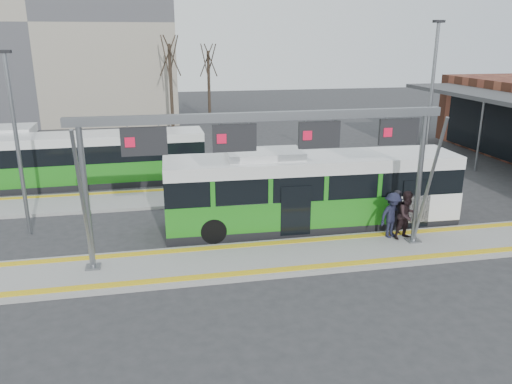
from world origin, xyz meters
TOP-DOWN VIEW (x-y plane):
  - ground at (0.00, 0.00)m, footprint 120.00×120.00m
  - platform_main at (0.00, 0.00)m, footprint 22.00×3.00m
  - platform_second at (-4.00, 8.00)m, footprint 20.00×3.00m
  - tactile_main at (0.00, 0.00)m, footprint 22.00×2.65m
  - tactile_second at (-4.00, 9.15)m, footprint 20.00×0.35m
  - gantry at (-0.35, 0.25)m, footprint 13.00×1.68m
  - apartment_block at (-14.00, 36.00)m, footprint 24.50×12.50m
  - hero_bus at (2.17, 3.07)m, footprint 12.34×2.92m
  - bg_bus_green at (-7.25, 11.50)m, footprint 11.35×2.71m
  - passenger_a at (5.17, 1.10)m, footprint 0.80×0.69m
  - passenger_b at (5.33, 0.62)m, footprint 1.08×0.93m
  - passenger_c at (4.83, 0.87)m, footprint 1.34×1.04m
  - tree_left at (-2.67, 27.60)m, footprint 1.40×1.40m
  - tree_mid at (1.07, 32.36)m, footprint 1.40×1.40m
  - lamp_west at (-9.44, 4.40)m, footprint 0.50×0.25m
  - lamp_east at (8.59, 5.30)m, footprint 0.50×0.25m

SIDE VIEW (x-z plane):
  - ground at x=0.00m, z-range 0.00..0.00m
  - platform_main at x=0.00m, z-range 0.00..0.15m
  - platform_second at x=-4.00m, z-range 0.00..0.15m
  - tactile_main at x=0.00m, z-range 0.15..0.17m
  - tactile_second at x=-4.00m, z-range 0.15..0.17m
  - passenger_c at x=4.83m, z-range 0.15..1.99m
  - passenger_a at x=5.17m, z-range 0.15..1.99m
  - passenger_b at x=5.33m, z-range 0.15..2.09m
  - bg_bus_green at x=-7.25m, z-range -0.02..2.81m
  - hero_bus at x=2.17m, z-range -0.14..3.23m
  - lamp_west at x=-9.44m, z-range 0.24..7.56m
  - gantry at x=-0.35m, z-range 1.70..6.90m
  - lamp_east at x=8.59m, z-range 0.24..8.75m
  - tree_mid at x=1.07m, z-range 1.92..9.37m
  - tree_left at x=-2.67m, z-range 2.13..10.36m
  - apartment_block at x=-14.00m, z-range 0.01..18.41m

